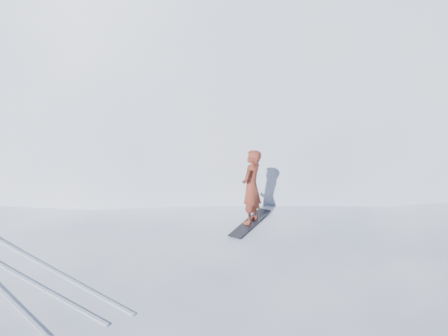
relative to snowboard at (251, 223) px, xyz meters
name	(u,v)px	position (x,y,z in m)	size (l,w,h in m)	color
summit_peak	(234,95)	(18.55, 22.84, -2.41)	(60.00, 56.00, 56.00)	white
peak_shoulder	(141,134)	(6.55, 16.84, -2.41)	(28.00, 24.00, 18.00)	white
snowboard	(251,223)	(0.00, 0.00, 0.00)	(1.70, 0.32, 0.03)	black
snowboarder	(251,187)	(0.00, 0.00, 0.89)	(0.64, 0.42, 1.75)	maroon
board_tracks	(8,266)	(-5.06, 1.44, 0.01)	(2.00, 5.98, 0.04)	silver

